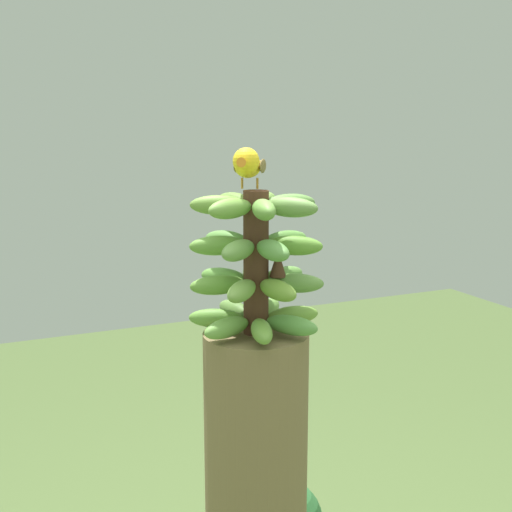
% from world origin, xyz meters
% --- Properties ---
extents(banana_bunch, '(0.30, 0.30, 0.31)m').
position_xyz_m(banana_bunch, '(-0.00, -0.00, 1.35)').
color(banana_bunch, '#4C2D1E').
rests_on(banana_bunch, banana_tree).
extents(perched_bird, '(0.19, 0.14, 0.09)m').
position_xyz_m(perched_bird, '(0.03, 0.00, 1.56)').
color(perched_bird, '#C68933').
rests_on(perched_bird, banana_bunch).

